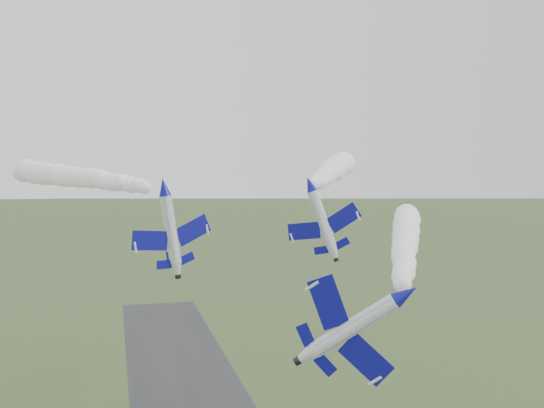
{
  "coord_description": "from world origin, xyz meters",
  "views": [
    {
      "loc": [
        -14.45,
        -52.15,
        46.39
      ],
      "look_at": [
        4.45,
        20.0,
        42.25
      ],
      "focal_mm": 40.0,
      "sensor_mm": 36.0,
      "label": 1
    }
  ],
  "objects": [
    {
      "name": "jet_lead",
      "position": [
        10.35,
        -4.15,
        35.52
      ],
      "size": [
        7.44,
        12.48,
        8.97
      ],
      "rotation": [
        0.0,
        0.98,
        -0.42
      ],
      "color": "silver"
    },
    {
      "name": "smoke_trail_jet_lead",
      "position": [
        25.35,
        25.31,
        36.7
      ],
      "size": [
        28.13,
        55.64,
        4.47
      ],
      "primitive_type": null,
      "rotation": [
        0.0,
        0.0,
        -0.42
      ],
      "color": "white"
    },
    {
      "name": "jet_pair_left",
      "position": [
        -8.42,
        23.43,
        44.4
      ],
      "size": [
        10.67,
        12.44,
        3.45
      ],
      "rotation": [
        0.0,
        -0.16,
        0.37
      ],
      "color": "silver"
    },
    {
      "name": "smoke_trail_jet_pair_left",
      "position": [
        -22.18,
        60.27,
        45.36
      ],
      "size": [
        30.3,
        69.03,
        4.85
      ],
      "primitive_type": null,
      "rotation": [
        0.0,
        0.0,
        0.37
      ],
      "color": "white"
    },
    {
      "name": "jet_pair_right",
      "position": [
        9.95,
        21.91,
        44.66
      ],
      "size": [
        9.11,
        11.02,
        3.83
      ],
      "rotation": [
        0.0,
        -0.34,
        -0.42
      ],
      "color": "silver"
    },
    {
      "name": "smoke_trail_jet_pair_right",
      "position": [
        24.2,
        52.22,
        46.4
      ],
      "size": [
        30.23,
        58.58,
        5.2
      ],
      "primitive_type": null,
      "rotation": [
        0.0,
        0.0,
        -0.42
      ],
      "color": "white"
    }
  ]
}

